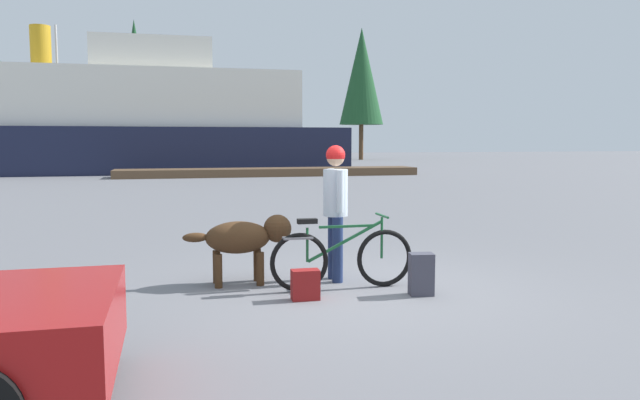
{
  "coord_description": "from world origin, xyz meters",
  "views": [
    {
      "loc": [
        -2.18,
        -6.98,
        1.84
      ],
      "look_at": [
        -0.14,
        1.27,
        1.0
      ],
      "focal_mm": 34.05,
      "sensor_mm": 36.0,
      "label": 1
    }
  ],
  "objects_px": {
    "backpack": "(421,274)",
    "ferry_boat": "(108,123)",
    "bicycle": "(342,258)",
    "sailboat_moored": "(61,162)",
    "person_cyclist": "(335,199)",
    "handbag_pannier": "(305,285)",
    "dog": "(245,238)"
  },
  "relations": [
    {
      "from": "sailboat_moored",
      "to": "ferry_boat",
      "type": "bearing_deg",
      "value": -34.13
    },
    {
      "from": "sailboat_moored",
      "to": "bicycle",
      "type": "bearing_deg",
      "value": -75.35
    },
    {
      "from": "backpack",
      "to": "sailboat_moored",
      "type": "bearing_deg",
      "value": 105.82
    },
    {
      "from": "backpack",
      "to": "handbag_pannier",
      "type": "distance_m",
      "value": 1.39
    },
    {
      "from": "bicycle",
      "to": "person_cyclist",
      "type": "bearing_deg",
      "value": 83.94
    },
    {
      "from": "person_cyclist",
      "to": "handbag_pannier",
      "type": "distance_m",
      "value": 1.38
    },
    {
      "from": "person_cyclist",
      "to": "backpack",
      "type": "relative_size",
      "value": 3.53
    },
    {
      "from": "bicycle",
      "to": "backpack",
      "type": "bearing_deg",
      "value": -30.96
    },
    {
      "from": "handbag_pannier",
      "to": "sailboat_moored",
      "type": "height_order",
      "value": "sailboat_moored"
    },
    {
      "from": "bicycle",
      "to": "backpack",
      "type": "distance_m",
      "value": 0.99
    },
    {
      "from": "dog",
      "to": "ferry_boat",
      "type": "xyz_separation_m",
      "value": [
        -4.31,
        29.37,
        2.22
      ]
    },
    {
      "from": "backpack",
      "to": "handbag_pannier",
      "type": "xyz_separation_m",
      "value": [
        -1.39,
        0.12,
        -0.08
      ]
    },
    {
      "from": "person_cyclist",
      "to": "ferry_boat",
      "type": "distance_m",
      "value": 30.01
    },
    {
      "from": "dog",
      "to": "handbag_pannier",
      "type": "relative_size",
      "value": 3.94
    },
    {
      "from": "handbag_pannier",
      "to": "sailboat_moored",
      "type": "relative_size",
      "value": 0.04
    },
    {
      "from": "person_cyclist",
      "to": "backpack",
      "type": "height_order",
      "value": "person_cyclist"
    },
    {
      "from": "person_cyclist",
      "to": "ferry_boat",
      "type": "xyz_separation_m",
      "value": [
        -5.48,
        29.45,
        1.74
      ]
    },
    {
      "from": "ferry_boat",
      "to": "sailboat_moored",
      "type": "height_order",
      "value": "sailboat_moored"
    },
    {
      "from": "dog",
      "to": "handbag_pannier",
      "type": "bearing_deg",
      "value": -58.72
    },
    {
      "from": "handbag_pannier",
      "to": "dog",
      "type": "bearing_deg",
      "value": 121.28
    },
    {
      "from": "sailboat_moored",
      "to": "person_cyclist",
      "type": "bearing_deg",
      "value": -75.05
    },
    {
      "from": "ferry_boat",
      "to": "bicycle",
      "type": "bearing_deg",
      "value": -79.71
    },
    {
      "from": "bicycle",
      "to": "backpack",
      "type": "xyz_separation_m",
      "value": [
        0.84,
        -0.5,
        -0.14
      ]
    },
    {
      "from": "bicycle",
      "to": "handbag_pannier",
      "type": "relative_size",
      "value": 5.18
    },
    {
      "from": "bicycle",
      "to": "handbag_pannier",
      "type": "distance_m",
      "value": 0.7
    },
    {
      "from": "bicycle",
      "to": "ferry_boat",
      "type": "distance_m",
      "value": 30.51
    },
    {
      "from": "backpack",
      "to": "ferry_boat",
      "type": "bearing_deg",
      "value": 101.65
    },
    {
      "from": "bicycle",
      "to": "sailboat_moored",
      "type": "relative_size",
      "value": 0.21
    },
    {
      "from": "dog",
      "to": "backpack",
      "type": "relative_size",
      "value": 2.75
    },
    {
      "from": "sailboat_moored",
      "to": "backpack",
      "type": "bearing_deg",
      "value": -74.18
    },
    {
      "from": "bicycle",
      "to": "handbag_pannier",
      "type": "xyz_separation_m",
      "value": [
        -0.54,
        -0.38,
        -0.22
      ]
    },
    {
      "from": "person_cyclist",
      "to": "sailboat_moored",
      "type": "distance_m",
      "value": 32.53
    }
  ]
}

